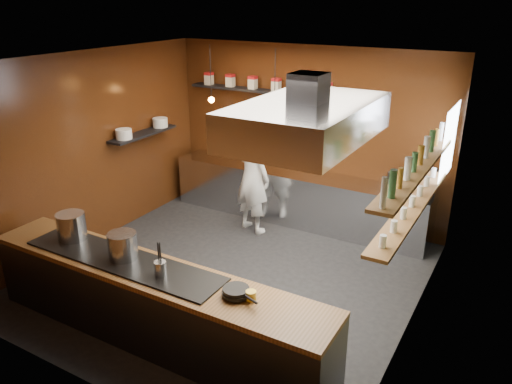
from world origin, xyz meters
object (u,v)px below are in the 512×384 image
Objects in this scene: stockpot_small at (123,246)px; chef at (252,177)px; stockpot_large at (71,226)px; espresso_machine at (417,183)px; extractor_hood at (307,120)px.

chef is (-0.08, 3.05, -0.14)m from stockpot_small.
espresso_machine is at bearing 47.58° from stockpot_large.
extractor_hood is 6.06× the size of stockpot_small.
stockpot_large is 1.05× the size of stockpot_small.
extractor_hood reaches higher than chef.
stockpot_small is at bearing 107.20° from chef.
espresso_machine is (3.32, 3.63, 0.01)m from stockpot_large.
stockpot_large is 3.11m from chef.
extractor_hood is 3.15m from stockpot_large.
chef reaches higher than stockpot_small.
extractor_hood reaches higher than espresso_machine.
stockpot_small is 0.75× the size of espresso_machine.
stockpot_small is 0.17× the size of chef.
chef is (-2.51, -0.62, -0.16)m from espresso_machine.
chef reaches higher than stockpot_large.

